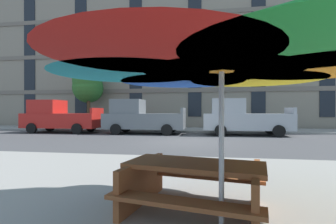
# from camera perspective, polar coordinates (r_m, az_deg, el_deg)

# --- Properties ---
(ground_plane) EXTENTS (120.00, 120.00, 0.00)m
(ground_plane) POSITION_cam_1_polar(r_m,az_deg,el_deg) (11.99, 3.97, -6.77)
(ground_plane) COLOR #424244
(sidewalk_far) EXTENTS (56.00, 3.60, 0.12)m
(sidewalk_far) POSITION_cam_1_polar(r_m,az_deg,el_deg) (18.74, 5.78, -4.06)
(sidewalk_far) COLOR gray
(sidewalk_far) RESTS_ON ground
(apartment_building) EXTENTS (45.60, 12.08, 19.20)m
(apartment_building) POSITION_cam_1_polar(r_m,az_deg,el_deg) (28.07, 6.75, 17.07)
(apartment_building) COLOR gray
(apartment_building) RESTS_ON ground
(pickup_red) EXTENTS (5.10, 2.12, 2.20)m
(pickup_red) POSITION_cam_1_polar(r_m,az_deg,el_deg) (18.45, -23.54, -1.14)
(pickup_red) COLOR #B21E19
(pickup_red) RESTS_ON ground
(pickup_gray) EXTENTS (5.10, 2.12, 2.20)m
(pickup_gray) POSITION_cam_1_polar(r_m,az_deg,el_deg) (16.12, -6.14, -1.32)
(pickup_gray) COLOR slate
(pickup_gray) RESTS_ON ground
(pickup_silver) EXTENTS (5.10, 2.12, 2.20)m
(pickup_silver) POSITION_cam_1_polar(r_m,az_deg,el_deg) (15.70, 16.62, -1.36)
(pickup_silver) COLOR #A8AAB2
(pickup_silver) RESTS_ON ground
(street_tree_left) EXTENTS (2.51, 2.55, 5.21)m
(street_tree_left) POSITION_cam_1_polar(r_m,az_deg,el_deg) (21.86, -17.81, 6.01)
(street_tree_left) COLOR #4C3823
(street_tree_left) RESTS_ON ground
(patio_umbrella) EXTENTS (3.95, 3.67, 2.36)m
(patio_umbrella) POSITION_cam_1_polar(r_m,az_deg,el_deg) (2.93, 12.11, 12.77)
(patio_umbrella) COLOR silver
(patio_umbrella) RESTS_ON ground
(picnic_table) EXTENTS (2.07, 1.85, 0.77)m
(picnic_table) POSITION_cam_1_polar(r_m,az_deg,el_deg) (3.49, 6.08, -15.91)
(picnic_table) COLOR brown
(picnic_table) RESTS_ON ground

